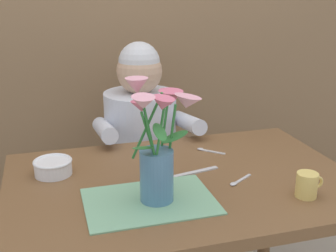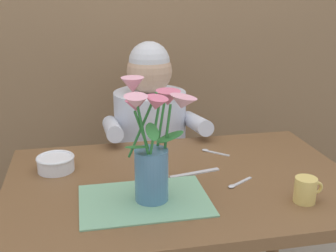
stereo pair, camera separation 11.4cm
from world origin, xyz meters
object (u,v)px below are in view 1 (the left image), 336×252
flower_vase (158,145)px  ceramic_bowl (53,166)px  dinner_knife (194,172)px  seated_person (141,160)px  tea_cup (307,185)px

flower_vase → ceramic_bowl: flower_vase is taller
ceramic_bowl → dinner_knife: (0.48, -0.13, -0.03)m
seated_person → flower_vase: bearing=-100.1°
ceramic_bowl → dinner_knife: size_ratio=0.72×
ceramic_bowl → tea_cup: (0.76, -0.39, 0.01)m
seated_person → flower_vase: seated_person is taller
ceramic_bowl → dinner_knife: bearing=-14.8°
seated_person → ceramic_bowl: seated_person is taller
seated_person → tea_cup: bearing=-69.5°
ceramic_bowl → seated_person: bearing=47.4°
flower_vase → tea_cup: flower_vase is taller
flower_vase → dinner_knife: flower_vase is taller
ceramic_bowl → tea_cup: bearing=-27.3°
dinner_knife → tea_cup: size_ratio=2.04×
ceramic_bowl → tea_cup: tea_cup is taller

